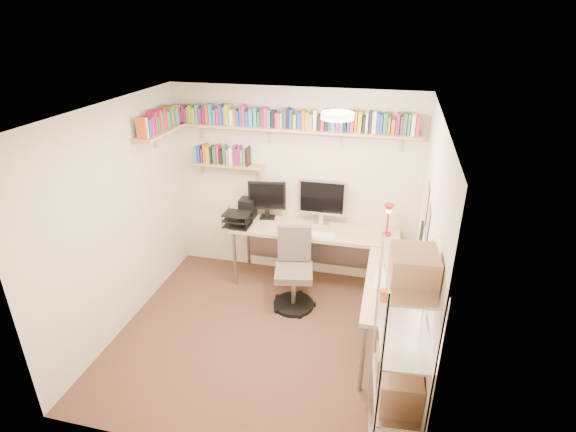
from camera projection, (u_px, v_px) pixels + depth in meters
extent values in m
plane|color=#492F1F|center=(263.00, 337.00, 5.01)|extent=(3.20, 3.20, 0.00)
cube|color=beige|center=(293.00, 186.00, 5.81)|extent=(3.20, 0.04, 2.50)
cube|color=beige|center=(117.00, 221.00, 4.83)|extent=(0.04, 3.00, 2.50)
cube|color=beige|center=(425.00, 256.00, 4.14)|extent=(0.04, 3.00, 2.50)
cube|color=beige|center=(198.00, 333.00, 3.16)|extent=(3.20, 0.04, 2.50)
cube|color=silver|center=(256.00, 112.00, 3.96)|extent=(3.20, 3.00, 0.04)
cube|color=white|center=(426.00, 203.00, 4.51)|extent=(0.01, 0.30, 0.42)
cube|color=white|center=(427.00, 225.00, 4.17)|extent=(0.01, 0.28, 0.38)
cylinder|color=#FFEAC6|center=(338.00, 116.00, 4.01)|extent=(0.30, 0.30, 0.06)
cube|color=tan|center=(291.00, 129.00, 5.38)|extent=(3.05, 0.25, 0.03)
cube|color=tan|center=(162.00, 130.00, 5.32)|extent=(0.25, 1.00, 0.03)
cube|color=tan|center=(228.00, 165.00, 5.80)|extent=(0.95, 0.20, 0.02)
cube|color=tan|center=(201.00, 128.00, 5.72)|extent=(0.03, 0.20, 0.20)
cube|color=tan|center=(269.00, 132.00, 5.53)|extent=(0.03, 0.20, 0.20)
cube|color=tan|center=(341.00, 136.00, 5.34)|extent=(0.03, 0.20, 0.20)
cube|color=tan|center=(402.00, 140.00, 5.19)|extent=(0.03, 0.20, 0.20)
cube|color=#D71C49|center=(178.00, 113.00, 5.64)|extent=(0.04, 0.15, 0.20)
cube|color=#D71C49|center=(181.00, 114.00, 5.63)|extent=(0.03, 0.14, 0.19)
cube|color=#751F61|center=(184.00, 114.00, 5.62)|extent=(0.02, 0.13, 0.21)
cube|color=#751F61|center=(187.00, 115.00, 5.62)|extent=(0.03, 0.12, 0.18)
cube|color=#99B021|center=(189.00, 114.00, 5.61)|extent=(0.02, 0.11, 0.19)
cube|color=#99B021|center=(192.00, 114.00, 5.60)|extent=(0.04, 0.13, 0.21)
cube|color=#99B021|center=(195.00, 115.00, 5.60)|extent=(0.04, 0.14, 0.19)
cube|color=teal|center=(198.00, 113.00, 5.58)|extent=(0.02, 0.14, 0.23)
cube|color=#751F61|center=(201.00, 115.00, 5.58)|extent=(0.04, 0.12, 0.18)
cube|color=#751F61|center=(205.00, 115.00, 5.56)|extent=(0.04, 0.11, 0.21)
cube|color=#D15818|center=(208.00, 114.00, 5.55)|extent=(0.02, 0.15, 0.24)
cube|color=teal|center=(212.00, 114.00, 5.54)|extent=(0.04, 0.11, 0.24)
cube|color=teal|center=(215.00, 117.00, 5.54)|extent=(0.03, 0.12, 0.17)
cube|color=#D71C49|center=(219.00, 115.00, 5.52)|extent=(0.03, 0.13, 0.21)
cube|color=#223EAF|center=(222.00, 114.00, 5.51)|extent=(0.04, 0.15, 0.24)
cube|color=gray|center=(225.00, 115.00, 5.50)|extent=(0.03, 0.12, 0.22)
cube|color=#99B021|center=(228.00, 114.00, 5.49)|extent=(0.04, 0.15, 0.25)
cube|color=white|center=(232.00, 117.00, 5.49)|extent=(0.04, 0.14, 0.18)
cube|color=#D15818|center=(236.00, 117.00, 5.48)|extent=(0.03, 0.12, 0.20)
cube|color=#223EAF|center=(239.00, 118.00, 5.48)|extent=(0.04, 0.14, 0.18)
cube|color=#223EAF|center=(242.00, 116.00, 5.46)|extent=(0.02, 0.15, 0.23)
cube|color=#D71C49|center=(244.00, 115.00, 5.44)|extent=(0.04, 0.13, 0.25)
cube|color=#223EAF|center=(248.00, 118.00, 5.45)|extent=(0.04, 0.14, 0.18)
cube|color=teal|center=(252.00, 117.00, 5.43)|extent=(0.04, 0.14, 0.21)
cube|color=teal|center=(256.00, 117.00, 5.42)|extent=(0.04, 0.11, 0.22)
cube|color=#246D3B|center=(260.00, 119.00, 5.42)|extent=(0.03, 0.13, 0.18)
cube|color=#751F61|center=(263.00, 117.00, 5.40)|extent=(0.03, 0.12, 0.22)
cube|color=#D71C49|center=(266.00, 117.00, 5.39)|extent=(0.04, 0.12, 0.23)
cube|color=teal|center=(270.00, 118.00, 5.39)|extent=(0.03, 0.12, 0.20)
cube|color=black|center=(274.00, 119.00, 5.38)|extent=(0.04, 0.14, 0.19)
cube|color=#D71C49|center=(277.00, 120.00, 5.37)|extent=(0.02, 0.12, 0.18)
cube|color=gray|center=(280.00, 120.00, 5.37)|extent=(0.03, 0.14, 0.17)
cube|color=#99B021|center=(282.00, 120.00, 5.36)|extent=(0.03, 0.15, 0.18)
cube|color=#223EAF|center=(286.00, 118.00, 5.34)|extent=(0.03, 0.12, 0.22)
cube|color=black|center=(289.00, 118.00, 5.33)|extent=(0.04, 0.12, 0.23)
cube|color=#223EAF|center=(292.00, 119.00, 5.32)|extent=(0.03, 0.13, 0.22)
cube|color=#99B021|center=(295.00, 121.00, 5.33)|extent=(0.04, 0.14, 0.17)
cube|color=#223EAF|center=(300.00, 120.00, 5.31)|extent=(0.04, 0.12, 0.20)
cube|color=#D15818|center=(304.00, 119.00, 5.29)|extent=(0.04, 0.14, 0.22)
cube|color=#99B021|center=(308.00, 120.00, 5.29)|extent=(0.04, 0.11, 0.20)
cube|color=gray|center=(311.00, 122.00, 5.28)|extent=(0.04, 0.13, 0.18)
cube|color=white|center=(316.00, 119.00, 5.26)|extent=(0.04, 0.14, 0.23)
cube|color=black|center=(320.00, 122.00, 5.26)|extent=(0.03, 0.14, 0.17)
cube|color=#D71C49|center=(323.00, 122.00, 5.25)|extent=(0.04, 0.14, 0.18)
cube|color=black|center=(327.00, 120.00, 5.23)|extent=(0.04, 0.12, 0.24)
cube|color=#223EAF|center=(330.00, 122.00, 5.23)|extent=(0.03, 0.15, 0.20)
cube|color=teal|center=(334.00, 120.00, 5.21)|extent=(0.04, 0.15, 0.25)
cube|color=#D71C49|center=(338.00, 122.00, 5.21)|extent=(0.04, 0.11, 0.20)
cube|color=teal|center=(342.00, 123.00, 5.20)|extent=(0.03, 0.13, 0.19)
cube|color=black|center=(346.00, 121.00, 5.19)|extent=(0.03, 0.15, 0.23)
cube|color=#223EAF|center=(349.00, 121.00, 5.17)|extent=(0.03, 0.11, 0.25)
cube|color=#D71C49|center=(353.00, 121.00, 5.17)|extent=(0.03, 0.14, 0.24)
cube|color=#D15818|center=(356.00, 121.00, 5.16)|extent=(0.03, 0.12, 0.24)
cube|color=#99B021|center=(360.00, 121.00, 5.15)|extent=(0.04, 0.15, 0.24)
cube|color=black|center=(364.00, 124.00, 5.15)|extent=(0.03, 0.11, 0.19)
cube|color=white|center=(367.00, 122.00, 5.13)|extent=(0.02, 0.12, 0.23)
cube|color=black|center=(371.00, 122.00, 5.12)|extent=(0.03, 0.14, 0.24)
cube|color=white|center=(374.00, 122.00, 5.11)|extent=(0.04, 0.11, 0.24)
cube|color=#223EAF|center=(378.00, 123.00, 5.11)|extent=(0.03, 0.13, 0.23)
cube|color=#223EAF|center=(381.00, 124.00, 5.10)|extent=(0.03, 0.12, 0.21)
cube|color=#246D3B|center=(386.00, 123.00, 5.09)|extent=(0.04, 0.11, 0.23)
cube|color=gray|center=(389.00, 125.00, 5.09)|extent=(0.02, 0.11, 0.19)
cube|color=#D15818|center=(393.00, 126.00, 5.08)|extent=(0.04, 0.15, 0.17)
cube|color=#751F61|center=(398.00, 123.00, 5.06)|extent=(0.04, 0.13, 0.24)
cube|color=#751F61|center=(402.00, 125.00, 5.06)|extent=(0.02, 0.12, 0.21)
cube|color=#246D3B|center=(405.00, 124.00, 5.04)|extent=(0.04, 0.14, 0.24)
cube|color=teal|center=(409.00, 124.00, 5.03)|extent=(0.02, 0.11, 0.23)
cube|color=white|center=(413.00, 125.00, 5.03)|extent=(0.04, 0.13, 0.23)
cube|color=#D71C49|center=(418.00, 126.00, 5.02)|extent=(0.04, 0.14, 0.21)
cube|color=#D15818|center=(141.00, 128.00, 4.88)|extent=(0.12, 0.03, 0.23)
cube|color=white|center=(143.00, 128.00, 4.91)|extent=(0.11, 0.03, 0.22)
cube|color=#223EAF|center=(145.00, 128.00, 4.96)|extent=(0.13, 0.04, 0.19)
cube|color=#223EAF|center=(147.00, 128.00, 4.99)|extent=(0.12, 0.02, 0.18)
cube|color=#D71C49|center=(149.00, 126.00, 5.02)|extent=(0.12, 0.03, 0.20)
cube|color=#751F61|center=(150.00, 125.00, 5.05)|extent=(0.13, 0.03, 0.21)
cube|color=#D71C49|center=(152.00, 123.00, 5.08)|extent=(0.13, 0.03, 0.24)
cube|color=#246D3B|center=(154.00, 125.00, 5.12)|extent=(0.14, 0.04, 0.19)
cube|color=#D71C49|center=(156.00, 121.00, 5.16)|extent=(0.14, 0.04, 0.25)
cube|color=#246D3B|center=(158.00, 121.00, 5.21)|extent=(0.12, 0.04, 0.22)
cube|color=#D71C49|center=(160.00, 119.00, 5.25)|extent=(0.12, 0.04, 0.24)
cube|color=#D15818|center=(162.00, 120.00, 5.30)|extent=(0.14, 0.02, 0.21)
cube|color=teal|center=(164.00, 120.00, 5.34)|extent=(0.14, 0.04, 0.18)
cube|color=#246D3B|center=(166.00, 118.00, 5.37)|extent=(0.14, 0.03, 0.21)
cube|color=#D15818|center=(167.00, 116.00, 5.41)|extent=(0.14, 0.04, 0.23)
cube|color=#246D3B|center=(169.00, 115.00, 5.45)|extent=(0.13, 0.04, 0.25)
cube|color=teal|center=(171.00, 117.00, 5.51)|extent=(0.15, 0.04, 0.18)
cube|color=#99B021|center=(173.00, 115.00, 5.54)|extent=(0.14, 0.02, 0.22)
cube|color=#223EAF|center=(174.00, 116.00, 5.57)|extent=(0.14, 0.02, 0.17)
cube|color=gray|center=(175.00, 114.00, 5.60)|extent=(0.12, 0.03, 0.20)
cube|color=white|center=(177.00, 114.00, 5.63)|extent=(0.12, 0.04, 0.20)
cube|color=teal|center=(197.00, 154.00, 5.84)|extent=(0.04, 0.12, 0.20)
cube|color=#223EAF|center=(200.00, 154.00, 5.83)|extent=(0.02, 0.15, 0.22)
cube|color=#751F61|center=(203.00, 155.00, 5.83)|extent=(0.02, 0.12, 0.18)
cube|color=#D15818|center=(206.00, 153.00, 5.80)|extent=(0.03, 0.13, 0.24)
cube|color=#99B021|center=(209.00, 154.00, 5.80)|extent=(0.04, 0.15, 0.22)
cube|color=black|center=(212.00, 154.00, 5.79)|extent=(0.02, 0.12, 0.22)
cube|color=#246D3B|center=(216.00, 154.00, 5.78)|extent=(0.04, 0.11, 0.23)
cube|color=#D71C49|center=(219.00, 154.00, 5.76)|extent=(0.03, 0.12, 0.25)
cube|color=black|center=(222.00, 157.00, 5.77)|extent=(0.04, 0.12, 0.18)
cube|color=#246D3B|center=(225.00, 155.00, 5.75)|extent=(0.03, 0.13, 0.24)
cube|color=gray|center=(229.00, 156.00, 5.75)|extent=(0.04, 0.13, 0.20)
cube|color=white|center=(232.00, 156.00, 5.73)|extent=(0.04, 0.14, 0.23)
cube|color=#751F61|center=(235.00, 155.00, 5.72)|extent=(0.04, 0.12, 0.25)
cube|color=#D71C49|center=(238.00, 157.00, 5.72)|extent=(0.02, 0.12, 0.21)
cube|color=#751F61|center=(240.00, 155.00, 5.70)|extent=(0.03, 0.12, 0.25)
cube|color=teal|center=(243.00, 157.00, 5.71)|extent=(0.03, 0.13, 0.20)
cube|color=#D15818|center=(246.00, 157.00, 5.70)|extent=(0.02, 0.14, 0.21)
cube|color=black|center=(248.00, 156.00, 5.68)|extent=(0.02, 0.15, 0.24)
cube|color=#CEB486|center=(315.00, 229.00, 5.68)|extent=(2.10, 0.66, 0.04)
cube|color=#CEB486|center=(399.00, 286.00, 4.51)|extent=(0.66, 1.44, 0.04)
cylinder|color=gray|center=(235.00, 259.00, 5.82)|extent=(0.04, 0.04, 0.77)
cylinder|color=gray|center=(248.00, 239.00, 6.30)|extent=(0.04, 0.04, 0.77)
cylinder|color=gray|center=(419.00, 259.00, 5.81)|extent=(0.04, 0.04, 0.77)
cylinder|color=gray|center=(362.00, 358.00, 4.15)|extent=(0.04, 0.04, 0.77)
cylinder|color=gray|center=(424.00, 368.00, 4.03)|extent=(0.04, 0.04, 0.77)
cube|color=gray|center=(318.00, 243.00, 6.08)|extent=(1.99, 0.02, 0.61)
cube|color=silver|center=(322.00, 197.00, 5.62)|extent=(0.61, 0.03, 0.46)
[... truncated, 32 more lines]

